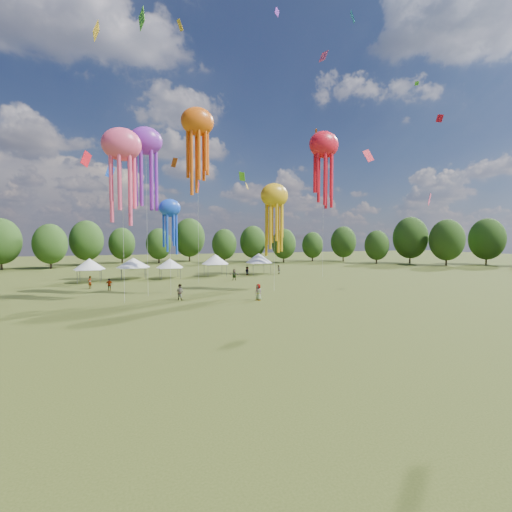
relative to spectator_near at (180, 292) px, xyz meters
name	(u,v)px	position (x,y,z in m)	size (l,w,h in m)	color
ground	(455,410)	(7.48, -31.26, -0.96)	(300.00, 300.00, 0.00)	#384416
spectator_near	(180,292)	(0.00, 0.00, 0.00)	(0.93, 0.72, 1.91)	gray
spectators_far	(229,276)	(10.36, 15.61, -0.06)	(34.96, 28.91, 1.93)	gray
festival_tents	(181,261)	(3.56, 23.91, 2.12)	(36.03, 8.37, 4.30)	#47474C
show_kites	(245,161)	(11.73, 10.65, 18.38)	(40.62, 19.82, 28.22)	#FE4B77
small_kites	(217,91)	(7.19, 10.24, 28.30)	(76.95, 55.20, 46.78)	#FE4B77
treeline	(176,242)	(3.62, 31.25, 5.59)	(201.57, 95.24, 13.43)	#38281C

